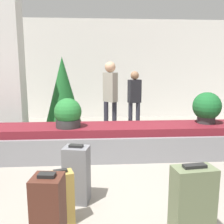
# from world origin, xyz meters

# --- Properties ---
(ground_plane) EXTENTS (18.00, 18.00, 0.00)m
(ground_plane) POSITION_xyz_m (0.00, 0.00, 0.00)
(ground_plane) COLOR gray
(back_wall) EXTENTS (18.00, 0.06, 3.20)m
(back_wall) POSITION_xyz_m (0.00, 5.43, 1.60)
(back_wall) COLOR silver
(back_wall) RESTS_ON ground_plane
(carousel) EXTENTS (7.43, 0.91, 0.59)m
(carousel) POSITION_xyz_m (0.00, 1.62, 0.28)
(carousel) COLOR gray
(carousel) RESTS_ON ground_plane
(pillar) EXTENTS (0.51, 0.51, 3.20)m
(pillar) POSITION_xyz_m (-2.19, 2.91, 1.60)
(pillar) COLOR silver
(pillar) RESTS_ON ground_plane
(suitcase_0) EXTENTS (0.29, 0.23, 0.61)m
(suitcase_0) POSITION_xyz_m (-0.68, -0.44, 0.29)
(suitcase_0) COLOR #A3843D
(suitcase_0) RESTS_ON ground_plane
(suitcase_2) EXTENTS (0.41, 0.26, 0.77)m
(suitcase_2) POSITION_xyz_m (0.59, -0.79, 0.37)
(suitcase_2) COLOR #5B6647
(suitcase_2) RESTS_ON ground_plane
(suitcase_3) EXTENTS (0.28, 0.27, 0.78)m
(suitcase_3) POSITION_xyz_m (-0.72, -0.92, 0.38)
(suitcase_3) COLOR #472319
(suitcase_3) RESTS_ON ground_plane
(suitcase_4) EXTENTS (0.34, 0.29, 0.73)m
(suitcase_4) POSITION_xyz_m (-0.54, -0.00, 0.35)
(suitcase_4) COLOR slate
(suitcase_4) RESTS_ON ground_plane
(potted_plant_0) EXTENTS (0.54, 0.54, 0.60)m
(potted_plant_0) POSITION_xyz_m (1.83, 1.69, 0.89)
(potted_plant_0) COLOR #2D2D2D
(potted_plant_0) RESTS_ON carousel
(potted_plant_1) EXTENTS (0.49, 0.49, 0.53)m
(potted_plant_1) POSITION_xyz_m (-0.80, 1.53, 0.83)
(potted_plant_1) COLOR #2D2D2D
(potted_plant_1) RESTS_ON carousel
(traveler_0) EXTENTS (0.36, 0.27, 1.57)m
(traveler_0) POSITION_xyz_m (0.72, 3.53, 0.92)
(traveler_0) COLOR #282833
(traveler_0) RESTS_ON ground_plane
(traveler_1) EXTENTS (0.35, 0.36, 1.79)m
(traveler_1) POSITION_xyz_m (0.05, 2.95, 1.09)
(traveler_1) COLOR #282833
(traveler_1) RESTS_ON ground_plane
(decorated_tree) EXTENTS (0.95, 0.95, 1.93)m
(decorated_tree) POSITION_xyz_m (-1.14, 3.60, 1.05)
(decorated_tree) COLOR #4C331E
(decorated_tree) RESTS_ON ground_plane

